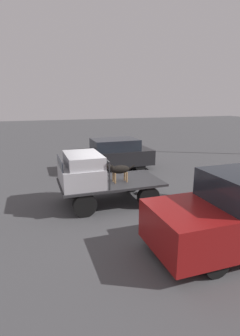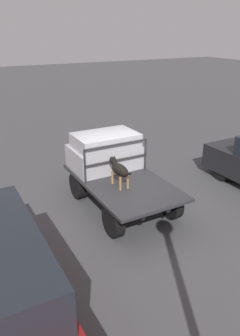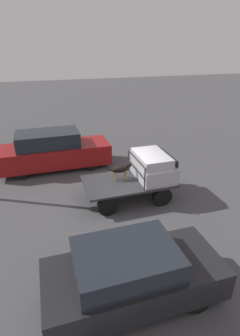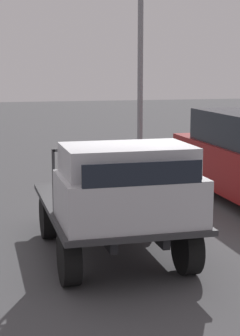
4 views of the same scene
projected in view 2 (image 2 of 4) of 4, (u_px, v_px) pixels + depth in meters
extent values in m
plane|color=#474749|center=(122.00, 207.00, 9.10)|extent=(80.00, 80.00, 0.00)
cylinder|color=black|center=(78.00, 185.00, 9.46)|extent=(0.76, 0.24, 0.76)
cylinder|color=black|center=(128.00, 174.00, 10.22)|extent=(0.76, 0.24, 0.76)
cylinder|color=black|center=(113.00, 222.00, 7.69)|extent=(0.76, 0.24, 0.76)
cylinder|color=black|center=(171.00, 204.00, 8.44)|extent=(0.76, 0.24, 0.76)
cube|color=black|center=(110.00, 188.00, 8.69)|extent=(3.27, 0.10, 0.18)
cube|color=black|center=(133.00, 183.00, 9.00)|extent=(3.27, 0.10, 0.18)
cube|color=#2D2D30|center=(122.00, 181.00, 8.80)|extent=(3.56, 2.02, 0.08)
cube|color=#B7B7BC|center=(104.00, 156.00, 9.50)|extent=(1.36, 1.90, 0.65)
cube|color=#B7B7BC|center=(106.00, 140.00, 9.22)|extent=(1.15, 1.74, 0.40)
cube|color=black|center=(94.00, 135.00, 9.86)|extent=(0.02, 1.55, 0.30)
cube|color=#2D2D30|center=(85.00, 167.00, 8.43)|extent=(0.04, 0.04, 0.93)
cube|color=#2D2D30|center=(145.00, 154.00, 9.26)|extent=(0.04, 0.04, 0.93)
cube|color=#2D2D30|center=(116.00, 145.00, 8.67)|extent=(0.04, 1.86, 0.04)
cube|color=#2D2D30|center=(116.00, 160.00, 8.84)|extent=(0.04, 1.86, 0.04)
cylinder|color=#9E7547|center=(112.00, 177.00, 8.51)|extent=(0.06, 0.06, 0.36)
cylinder|color=#9E7547|center=(120.00, 176.00, 8.60)|extent=(0.06, 0.06, 0.36)
cylinder|color=#9E7547|center=(120.00, 184.00, 8.16)|extent=(0.06, 0.06, 0.36)
cylinder|color=#9E7547|center=(128.00, 182.00, 8.26)|extent=(0.06, 0.06, 0.36)
ellipsoid|color=black|center=(120.00, 170.00, 8.28)|extent=(0.69, 0.29, 0.29)
sphere|color=#9E7547|center=(116.00, 169.00, 8.45)|extent=(0.13, 0.13, 0.13)
cylinder|color=black|center=(115.00, 163.00, 8.48)|extent=(0.21, 0.16, 0.20)
sphere|color=black|center=(113.00, 160.00, 8.54)|extent=(0.18, 0.18, 0.18)
cone|color=#9E7547|center=(111.00, 159.00, 8.61)|extent=(0.10, 0.10, 0.10)
cone|color=black|center=(111.00, 158.00, 8.49)|extent=(0.06, 0.08, 0.10)
cone|color=black|center=(114.00, 157.00, 8.53)|extent=(0.06, 0.08, 0.10)
cylinder|color=black|center=(128.00, 174.00, 7.94)|extent=(0.29, 0.04, 0.19)
cylinder|color=black|center=(222.00, 172.00, 10.58)|extent=(0.60, 0.20, 0.60)
cylinder|color=black|center=(17.00, 248.00, 6.90)|extent=(0.60, 0.20, 0.60)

